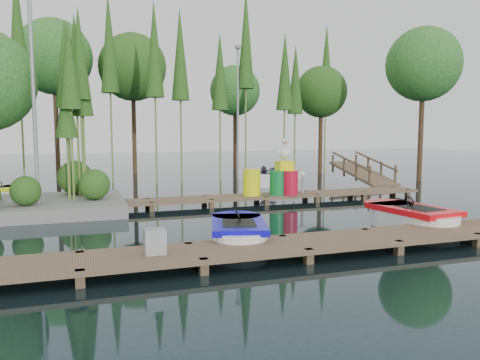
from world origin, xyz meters
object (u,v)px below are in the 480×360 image
object	(u,v)px
utility_cabinet	(155,241)
drum_cluster	(285,178)
boat_blue	(238,234)
boat_red	(412,219)
yellow_barrel	(252,182)
island	(9,113)

from	to	relation	value
utility_cabinet	drum_cluster	distance (m)	9.01
boat_blue	boat_red	world-z (taller)	boat_red
yellow_barrel	island	bearing A→B (deg)	174.31
island	yellow_barrel	distance (m)	8.33
boat_red	utility_cabinet	size ratio (longest dim) A/B	6.27
island	utility_cabinet	size ratio (longest dim) A/B	13.93
boat_red	yellow_barrel	size ratio (longest dim) A/B	3.18
boat_red	utility_cabinet	bearing A→B (deg)	-175.71
utility_cabinet	yellow_barrel	distance (m)	8.37
yellow_barrel	drum_cluster	size ratio (longest dim) A/B	0.47
boat_blue	yellow_barrel	size ratio (longest dim) A/B	3.03
island	yellow_barrel	world-z (taller)	island
island	boat_blue	xyz separation A→B (m)	(5.47, -6.51, -2.92)
island	drum_cluster	size ratio (longest dim) A/B	3.31
boat_red	boat_blue	bearing A→B (deg)	174.63
island	boat_red	distance (m)	12.57
boat_red	yellow_barrel	world-z (taller)	yellow_barrel
island	utility_cabinet	distance (m)	8.89
boat_red	utility_cabinet	distance (m)	7.25
utility_cabinet	island	bearing A→B (deg)	113.33
drum_cluster	boat_blue	bearing A→B (deg)	-123.85
yellow_barrel	drum_cluster	xyz separation A→B (m)	(1.27, -0.15, 0.12)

